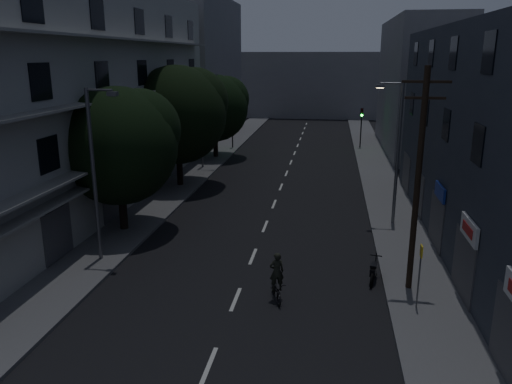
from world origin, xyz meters
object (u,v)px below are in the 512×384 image
(utility_pole, at_px, (418,177))
(bus_stop_sign, at_px, (420,265))
(cyclist, at_px, (277,284))
(motorcycle, at_px, (374,272))

(utility_pole, height_order, bus_stop_sign, utility_pole)
(utility_pole, relative_size, bus_stop_sign, 3.56)
(bus_stop_sign, bearing_deg, cyclist, 179.32)
(utility_pole, bearing_deg, motorcycle, 154.34)
(cyclist, bearing_deg, bus_stop_sign, -19.24)
(utility_pole, distance_m, bus_stop_sign, 3.44)
(cyclist, bearing_deg, utility_pole, -1.47)
(bus_stop_sign, bearing_deg, motorcycle, 121.19)
(bus_stop_sign, distance_m, cyclist, 5.55)
(motorcycle, xyz_separation_m, cyclist, (-3.98, -2.32, 0.24))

